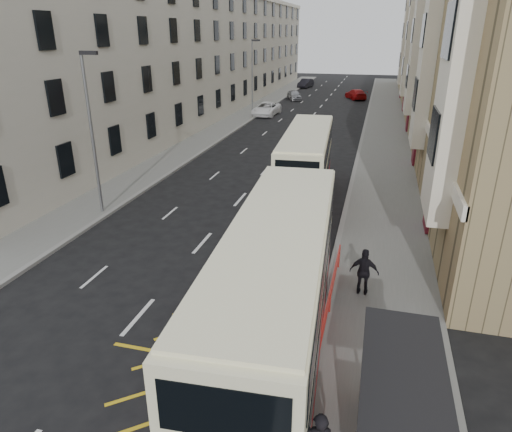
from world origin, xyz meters
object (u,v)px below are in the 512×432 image
(street_lamp_near, at_px, (92,126))
(pedestrian_mid, at_px, (391,377))
(bus_shelter, at_px, (409,417))
(car_red, at_px, (356,94))
(car_silver, at_px, (294,95))
(white_van, at_px, (266,109))
(car_dark, at_px, (306,83))
(double_decker_front, at_px, (277,297))
(pedestrian_far, at_px, (364,272))
(street_lamp_far, at_px, (253,74))
(double_decker_rear, at_px, (306,166))

(street_lamp_near, xyz_separation_m, pedestrian_mid, (14.50, -10.09, -3.54))
(bus_shelter, height_order, car_red, bus_shelter)
(pedestrian_mid, height_order, car_silver, pedestrian_mid)
(white_van, relative_size, car_red, 1.08)
(car_dark, bearing_deg, double_decker_front, -70.67)
(pedestrian_far, height_order, car_dark, pedestrian_far)
(pedestrian_mid, bearing_deg, car_silver, 108.29)
(pedestrian_far, relative_size, car_red, 0.37)
(car_dark, bearing_deg, street_lamp_far, -81.28)
(street_lamp_far, height_order, double_decker_front, street_lamp_far)
(double_decker_front, distance_m, pedestrian_mid, 3.52)
(street_lamp_far, relative_size, double_decker_rear, 0.78)
(car_dark, bearing_deg, bus_shelter, -68.48)
(bus_shelter, distance_m, double_decker_rear, 17.67)
(street_lamp_near, height_order, car_silver, street_lamp_near)
(bus_shelter, bearing_deg, pedestrian_far, 98.02)
(bus_shelter, xyz_separation_m, street_lamp_near, (-14.69, 12.39, 2.50))
(street_lamp_far, relative_size, pedestrian_mid, 4.24)
(street_lamp_far, bearing_deg, pedestrian_far, -68.61)
(street_lamp_far, distance_m, double_decker_front, 40.73)
(white_van, distance_m, car_silver, 13.20)
(street_lamp_near, height_order, white_van, street_lamp_near)
(pedestrian_mid, distance_m, white_van, 43.83)
(white_van, xyz_separation_m, car_dark, (0.00, 28.29, -0.00))
(bus_shelter, xyz_separation_m, car_red, (-4.47, 60.07, -1.44))
(white_van, bearing_deg, pedestrian_mid, -69.54)
(car_silver, bearing_deg, car_dark, 71.13)
(pedestrian_far, distance_m, car_red, 52.55)
(car_silver, xyz_separation_m, car_dark, (-0.78, 15.11, 0.06))
(street_lamp_near, xyz_separation_m, car_silver, (1.93, 44.84, -3.97))
(double_decker_front, bearing_deg, white_van, 100.38)
(street_lamp_far, relative_size, car_silver, 2.05)
(double_decker_front, relative_size, car_red, 2.33)
(street_lamp_far, xyz_separation_m, car_silver, (1.93, 14.84, -3.97))
(car_dark, relative_size, car_red, 0.91)
(bus_shelter, distance_m, street_lamp_far, 44.94)
(street_lamp_near, relative_size, car_dark, 1.83)
(car_silver, xyz_separation_m, car_red, (8.29, 2.84, 0.03))
(bus_shelter, xyz_separation_m, white_van, (-13.54, 44.05, -1.41))
(street_lamp_far, xyz_separation_m, pedestrian_mid, (14.50, -40.09, -3.54))
(double_decker_front, relative_size, white_van, 2.15)
(double_decker_rear, bearing_deg, street_lamp_near, -159.06)
(bus_shelter, distance_m, street_lamp_near, 19.38)
(car_dark, bearing_deg, car_silver, -76.11)
(double_decker_rear, xyz_separation_m, car_red, (0.24, 43.04, -1.37))
(double_decker_front, height_order, double_decker_rear, double_decker_front)
(street_lamp_near, relative_size, pedestrian_mid, 4.24)
(double_decker_rear, bearing_deg, double_decker_front, -88.27)
(street_lamp_near, height_order, double_decker_rear, street_lamp_near)
(bus_shelter, distance_m, car_red, 60.25)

